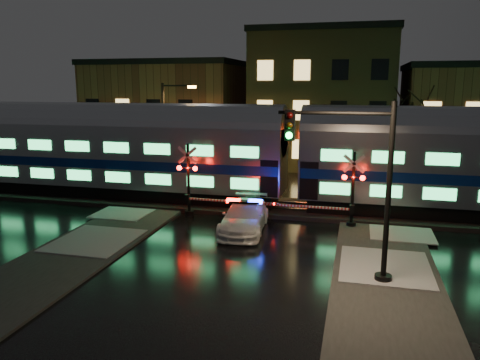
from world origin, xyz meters
name	(u,v)px	position (x,y,z in m)	size (l,w,h in m)	color
ground	(245,234)	(0.00, 0.00, 0.00)	(120.00, 120.00, 0.00)	black
ballast	(265,207)	(0.00, 5.00, 0.12)	(90.00, 4.20, 0.24)	black
sidewalk_left	(55,265)	(-6.50, -6.00, 0.06)	(4.00, 20.00, 0.12)	#2D2D2D
sidewalk_right	(389,301)	(6.50, -6.00, 0.06)	(4.00, 20.00, 0.12)	#2D2D2D
building_left	(170,113)	(-13.00, 22.00, 4.50)	(14.00, 10.00, 9.00)	brown
building_mid	(324,101)	(2.00, 22.50, 5.75)	(12.00, 11.00, 11.50)	brown
building_right	(478,121)	(15.00, 22.00, 4.25)	(12.00, 10.00, 8.50)	brown
train	(293,153)	(1.64, 5.00, 3.38)	(51.00, 3.12, 5.92)	black
police_car	(244,217)	(-0.15, 0.50, 0.75)	(2.46, 5.24, 1.64)	white
crossing_signal_right	(345,197)	(4.72, 2.30, 1.64)	(5.60, 0.65, 3.96)	black
crossing_signal_left	(194,187)	(-3.44, 2.31, 1.70)	(5.80, 0.66, 4.10)	black
traffic_light	(358,189)	(5.30, -4.45, 3.57)	(4.34, 0.75, 6.72)	black
streetlight	(167,128)	(-7.76, 9.00, 4.25)	(2.47, 0.26, 7.38)	black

